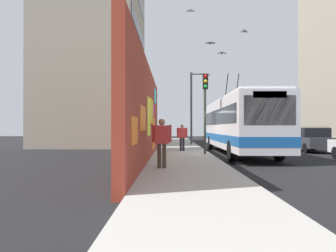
# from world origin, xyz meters

# --- Properties ---
(ground_plane) EXTENTS (80.00, 80.00, 0.00)m
(ground_plane) POSITION_xyz_m (0.00, 0.00, 0.00)
(ground_plane) COLOR black
(sidewalk_slab) EXTENTS (48.00, 3.20, 0.15)m
(sidewalk_slab) POSITION_xyz_m (0.00, 1.60, 0.07)
(sidewalk_slab) COLOR #ADA8A0
(sidewalk_slab) RESTS_ON ground_plane
(graffiti_wall) EXTENTS (15.20, 0.32, 4.35)m
(graffiti_wall) POSITION_xyz_m (-3.39, 3.35, 2.18)
(graffiti_wall) COLOR maroon
(graffiti_wall) RESTS_ON ground_plane
(building_far_left) EXTENTS (12.66, 7.88, 21.69)m
(building_far_left) POSITION_xyz_m (11.25, 9.20, 10.85)
(building_far_left) COLOR #9E937F
(building_far_left) RESTS_ON ground_plane
(city_bus) EXTENTS (12.22, 2.54, 5.10)m
(city_bus) POSITION_xyz_m (1.07, -1.80, 1.84)
(city_bus) COLOR silver
(city_bus) RESTS_ON ground_plane
(parked_car_dark_gray) EXTENTS (4.08, 1.89, 1.58)m
(parked_car_dark_gray) POSITION_xyz_m (2.93, -7.00, 0.83)
(parked_car_dark_gray) COLOR #38383D
(parked_car_dark_gray) RESTS_ON ground_plane
(pedestrian_near_wall) EXTENTS (0.24, 0.70, 1.77)m
(pedestrian_near_wall) POSITION_xyz_m (-6.53, 2.56, 1.20)
(pedestrian_near_wall) COLOR #3F3326
(pedestrian_near_wall) RESTS_ON sidewalk_slab
(pedestrian_midblock) EXTENTS (0.22, 0.67, 1.65)m
(pedestrian_midblock) POSITION_xyz_m (1.61, 1.53, 1.12)
(pedestrian_midblock) COLOR #1E1E2D
(pedestrian_midblock) RESTS_ON sidewalk_slab
(traffic_light) EXTENTS (0.49, 0.28, 4.42)m
(traffic_light) POSITION_xyz_m (-0.70, 0.35, 3.11)
(traffic_light) COLOR #2D382D
(traffic_light) RESTS_ON sidewalk_slab
(street_lamp) EXTENTS (0.44, 1.74, 6.29)m
(street_lamp) POSITION_xyz_m (9.24, 0.25, 3.78)
(street_lamp) COLOR #4C4C51
(street_lamp) RESTS_ON sidewalk_slab
(flying_pigeons) EXTENTS (7.73, 4.32, 3.19)m
(flying_pigeons) POSITION_xyz_m (0.88, -0.71, 7.91)
(flying_pigeons) COLOR gray
(curbside_puddle) EXTENTS (1.31, 1.31, 0.00)m
(curbside_puddle) POSITION_xyz_m (-3.69, -0.60, 0.00)
(curbside_puddle) COLOR black
(curbside_puddle) RESTS_ON ground_plane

